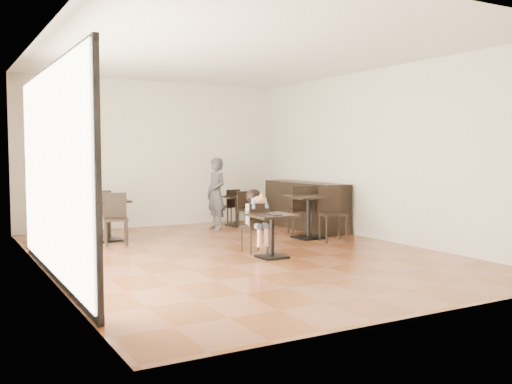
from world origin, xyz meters
TOP-DOWN VIEW (x-y plane):
  - floor at (0.00, 0.00)m, footprint 6.00×8.00m
  - ceiling at (0.00, 0.00)m, footprint 6.00×8.00m
  - wall_back at (0.00, 4.00)m, footprint 6.00×0.01m
  - wall_front at (0.00, -4.00)m, footprint 6.00×0.01m
  - wall_left at (-3.00, 0.00)m, footprint 0.01×8.00m
  - wall_right at (3.00, 0.00)m, footprint 0.01×8.00m
  - storefront_window at (-2.97, -0.50)m, footprint 0.04×4.50m
  - child_table at (0.27, -0.57)m, footprint 0.65×0.65m
  - child_chair at (0.27, -0.02)m, footprint 0.37×0.37m
  - child at (0.27, -0.02)m, footprint 0.37×0.52m
  - plate at (0.27, -0.67)m, footprint 0.23×0.23m
  - pizza_slice at (0.27, -0.21)m, footprint 0.24×0.18m
  - adult_patron at (0.92, 2.83)m, footprint 0.43×0.60m
  - cafe_table_mid at (1.91, 0.82)m, footprint 0.96×0.96m
  - cafe_table_left at (-1.52, 2.36)m, footprint 0.85×0.85m
  - cafe_table_back at (1.57, 3.13)m, footprint 0.70×0.70m
  - chair_mid_a at (2.08, 1.37)m, footprint 0.55×0.55m
  - chair_mid_b at (2.08, 0.27)m, footprint 0.55×0.55m
  - chair_left_a at (-1.52, 2.91)m, footprint 0.49×0.49m
  - chair_left_b at (-1.52, 1.81)m, footprint 0.49×0.49m
  - chair_back_a at (1.57, 3.50)m, footprint 0.40×0.40m
  - chair_back_b at (1.57, 2.58)m, footprint 0.40×0.40m
  - service_counter at (2.65, 2.00)m, footprint 0.60×2.40m

SIDE VIEW (x-z plane):
  - floor at x=0.00m, z-range -0.01..0.01m
  - cafe_table_back at x=1.57m, z-range 0.00..0.67m
  - child_table at x=0.27m, z-range 0.00..0.68m
  - cafe_table_left at x=-1.52m, z-range 0.00..0.77m
  - chair_back_a at x=1.57m, z-range 0.00..0.80m
  - chair_back_b at x=1.57m, z-range 0.00..0.80m
  - cafe_table_mid at x=1.91m, z-range 0.00..0.82m
  - child_chair at x=0.27m, z-range 0.00..0.82m
  - chair_left_a at x=-1.52m, z-range 0.00..0.92m
  - chair_left_b at x=-1.52m, z-range 0.00..0.92m
  - chair_mid_a at x=2.08m, z-range 0.00..0.99m
  - chair_mid_b at x=2.08m, z-range 0.00..0.99m
  - service_counter at x=2.65m, z-range 0.00..1.00m
  - child at x=0.27m, z-range 0.00..1.04m
  - plate at x=0.27m, z-range 0.68..0.70m
  - adult_patron at x=0.92m, z-range 0.00..1.53m
  - pizza_slice at x=0.27m, z-range 0.87..0.92m
  - storefront_window at x=-2.97m, z-range 0.10..2.70m
  - wall_back at x=0.00m, z-range 0.00..3.20m
  - wall_front at x=0.00m, z-range 0.00..3.20m
  - wall_left at x=-3.00m, z-range 0.00..3.20m
  - wall_right at x=3.00m, z-range 0.00..3.20m
  - ceiling at x=0.00m, z-range 3.20..3.21m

